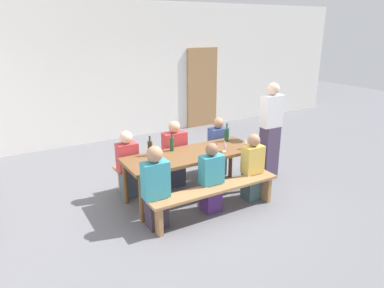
# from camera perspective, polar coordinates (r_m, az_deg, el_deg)

# --- Properties ---
(ground_plane) EXTENTS (24.00, 24.00, 0.00)m
(ground_plane) POSITION_cam_1_polar(r_m,az_deg,el_deg) (5.78, 0.00, -8.49)
(ground_plane) COLOR slate
(back_wall) EXTENTS (14.00, 0.20, 3.20)m
(back_wall) POSITION_cam_1_polar(r_m,az_deg,el_deg) (8.59, -12.80, 11.29)
(back_wall) COLOR silver
(back_wall) RESTS_ON ground
(wooden_door) EXTENTS (0.90, 0.06, 2.10)m
(wooden_door) POSITION_cam_1_polar(r_m,az_deg,el_deg) (9.55, 1.68, 9.10)
(wooden_door) COLOR #9E7247
(wooden_door) RESTS_ON ground
(tasting_table) EXTENTS (2.16, 0.76, 0.75)m
(tasting_table) POSITION_cam_1_polar(r_m,az_deg,el_deg) (5.50, 0.00, -2.25)
(tasting_table) COLOR brown
(tasting_table) RESTS_ON ground
(bench_near) EXTENTS (2.06, 0.30, 0.45)m
(bench_near) POSITION_cam_1_polar(r_m,az_deg,el_deg) (5.10, 3.92, -7.92)
(bench_near) COLOR #9E7247
(bench_near) RESTS_ON ground
(bench_far) EXTENTS (2.06, 0.30, 0.45)m
(bench_far) POSITION_cam_1_polar(r_m,az_deg,el_deg) (6.17, -3.21, -3.02)
(bench_far) COLOR #9E7247
(bench_far) RESTS_ON ground
(wine_bottle_0) EXTENTS (0.07, 0.07, 0.31)m
(wine_bottle_0) POSITION_cam_1_polar(r_m,az_deg,el_deg) (5.55, -3.30, 0.05)
(wine_bottle_0) COLOR #234C2D
(wine_bottle_0) RESTS_ON tasting_table
(wine_bottle_1) EXTENTS (0.07, 0.07, 0.31)m
(wine_bottle_1) POSITION_cam_1_polar(r_m,az_deg,el_deg) (5.37, -6.84, -0.65)
(wine_bottle_1) COLOR #332814
(wine_bottle_1) RESTS_ON tasting_table
(wine_bottle_2) EXTENTS (0.07, 0.07, 0.32)m
(wine_bottle_2) POSITION_cam_1_polar(r_m,az_deg,el_deg) (6.03, 5.65, 1.54)
(wine_bottle_2) COLOR #194723
(wine_bottle_2) RESTS_ON tasting_table
(wine_glass_0) EXTENTS (0.08, 0.08, 0.18)m
(wine_glass_0) POSITION_cam_1_polar(r_m,az_deg,el_deg) (5.68, 8.60, 0.47)
(wine_glass_0) COLOR silver
(wine_glass_0) RESTS_ON tasting_table
(wine_glass_1) EXTENTS (0.07, 0.07, 0.17)m
(wine_glass_1) POSITION_cam_1_polar(r_m,az_deg,el_deg) (5.44, 3.96, -0.27)
(wine_glass_1) COLOR silver
(wine_glass_1) RESTS_ON tasting_table
(wine_glass_2) EXTENTS (0.08, 0.08, 0.19)m
(wine_glass_2) POSITION_cam_1_polar(r_m,az_deg,el_deg) (5.52, 5.32, 0.08)
(wine_glass_2) COLOR silver
(wine_glass_2) RESTS_ON tasting_table
(seated_guest_near_0) EXTENTS (0.35, 0.24, 1.17)m
(seated_guest_near_0) POSITION_cam_1_polar(r_m,az_deg,el_deg) (4.74, -5.90, -7.28)
(seated_guest_near_0) COLOR #332A39
(seated_guest_near_0) RESTS_ON ground
(seated_guest_near_1) EXTENTS (0.34, 0.24, 1.07)m
(seated_guest_near_1) POSITION_cam_1_polar(r_m,az_deg,el_deg) (5.16, 3.15, -5.77)
(seated_guest_near_1) COLOR #49266B
(seated_guest_near_1) RESTS_ON ground
(seated_guest_near_2) EXTENTS (0.32, 0.24, 1.08)m
(seated_guest_near_2) POSITION_cam_1_polar(r_m,az_deg,el_deg) (5.58, 9.77, -3.94)
(seated_guest_near_2) COLOR #3D595B
(seated_guest_near_2) RESTS_ON ground
(seated_guest_far_0) EXTENTS (0.33, 0.24, 1.10)m
(seated_guest_far_0) POSITION_cam_1_polar(r_m,az_deg,el_deg) (5.66, -10.39, -3.47)
(seated_guest_far_0) COLOR #465560
(seated_guest_far_0) RESTS_ON ground
(seated_guest_far_1) EXTENTS (0.40, 0.24, 1.15)m
(seated_guest_far_1) POSITION_cam_1_polar(r_m,az_deg,el_deg) (5.97, -2.82, -1.90)
(seated_guest_far_1) COLOR #444661
(seated_guest_far_1) RESTS_ON ground
(seated_guest_far_2) EXTENTS (0.34, 0.24, 1.09)m
(seated_guest_far_2) POSITION_cam_1_polar(r_m,az_deg,el_deg) (6.41, 4.24, -0.66)
(seated_guest_far_2) COLOR #51544E
(seated_guest_far_2) RESTS_ON ground
(standing_host) EXTENTS (0.39, 0.24, 1.73)m
(standing_host) POSITION_cam_1_polar(r_m,az_deg,el_deg) (6.36, 12.60, 1.83)
(standing_host) COLOR #493C59
(standing_host) RESTS_ON ground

